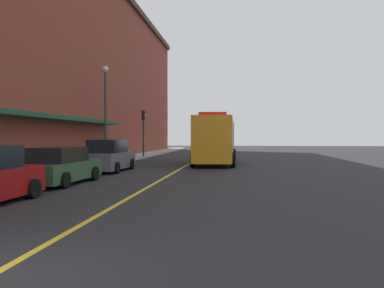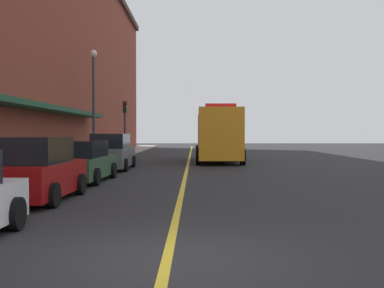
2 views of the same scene
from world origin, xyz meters
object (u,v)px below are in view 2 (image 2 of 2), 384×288
parked_car_1 (35,171)px  parked_car_3 (112,153)px  street_lamp_left (94,93)px  traffic_light_near (125,117)px  utility_truck (218,136)px  parking_meter_0 (35,155)px  parked_car_2 (80,162)px  parking_meter_1 (64,151)px

parked_car_1 → parked_car_3: (0.11, 11.28, 0.04)m
street_lamp_left → traffic_light_near: size_ratio=1.61×
utility_truck → parked_car_3: bearing=-40.9°
parked_car_3 → traffic_light_near: (-1.42, 14.21, 2.30)m
parking_meter_0 → parked_car_1: bearing=-71.0°
parked_car_1 → parked_car_2: size_ratio=0.88×
parking_meter_0 → parking_meter_1: bearing=90.0°
parked_car_1 → utility_truck: 18.91m
parked_car_2 → parked_car_3: parked_car_3 is taller
parked_car_2 → traffic_light_near: (-1.30, 20.36, 2.41)m
traffic_light_near → parked_car_1: bearing=-87.0°
parked_car_3 → street_lamp_left: bearing=20.7°
parking_meter_1 → parked_car_1: bearing=-79.9°
street_lamp_left → traffic_light_near: bearing=85.7°
parked_car_2 → parking_meter_1: bearing=29.6°
parked_car_1 → street_lamp_left: size_ratio=0.60×
parked_car_1 → parked_car_2: parked_car_1 is taller
parked_car_3 → parking_meter_0: parked_car_3 is taller
parked_car_3 → parking_meter_1: bearing=157.2°
street_lamp_left → traffic_light_near: 8.85m
parked_car_3 → parking_meter_1: 3.86m
utility_truck → parking_meter_0: bearing=-27.5°
utility_truck → parking_meter_0: (-7.27, -13.95, -0.65)m
parked_car_1 → utility_truck: size_ratio=0.46×
parked_car_2 → parking_meter_1: parked_car_2 is taller
parked_car_2 → street_lamp_left: size_ratio=0.68×
parked_car_3 → traffic_light_near: bearing=5.6°
parked_car_2 → utility_truck: utility_truck is taller
utility_truck → street_lamp_left: 8.40m
parking_meter_1 → utility_truck: bearing=54.6°
parking_meter_0 → parking_meter_1: size_ratio=1.00×
parked_car_2 → parked_car_3: size_ratio=0.97×
parked_car_1 → parked_car_2: (-0.01, 5.13, -0.08)m
parking_meter_1 → traffic_light_near: size_ratio=0.31×
street_lamp_left → parking_meter_0: bearing=-87.3°
parked_car_1 → parked_car_2: 5.13m
parked_car_3 → utility_truck: utility_truck is taller
utility_truck → parked_car_1: bearing=-18.2°
parked_car_3 → parking_meter_0: bearing=168.4°
utility_truck → parked_car_2: bearing=-24.7°
traffic_light_near → parking_meter_0: bearing=-90.2°
parked_car_1 → traffic_light_near: (-1.31, 25.49, 2.34)m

